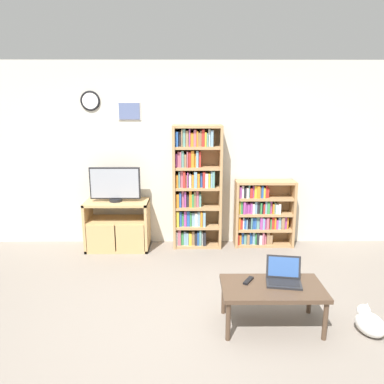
# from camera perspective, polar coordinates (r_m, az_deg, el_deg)

# --- Properties ---
(ground_plane) EXTENTS (18.00, 18.00, 0.00)m
(ground_plane) POSITION_cam_1_polar(r_m,az_deg,el_deg) (3.66, -0.99, -20.31)
(ground_plane) COLOR gray
(wall_back) EXTENTS (6.25, 0.09, 2.60)m
(wall_back) POSITION_cam_1_polar(r_m,az_deg,el_deg) (5.39, -0.87, 5.65)
(wall_back) COLOR beige
(wall_back) RESTS_ON ground_plane
(tv_stand) EXTENTS (0.88, 0.47, 0.70)m
(tv_stand) POSITION_cam_1_polar(r_m,az_deg,el_deg) (5.41, -11.26, -4.97)
(tv_stand) COLOR tan
(tv_stand) RESTS_ON ground_plane
(television) EXTENTS (0.69, 0.18, 0.48)m
(television) POSITION_cam_1_polar(r_m,az_deg,el_deg) (5.26, -11.64, 1.15)
(television) COLOR black
(television) RESTS_ON tv_stand
(bookshelf_tall) EXTENTS (0.68, 0.31, 1.74)m
(bookshelf_tall) POSITION_cam_1_polar(r_m,az_deg,el_deg) (5.29, 0.38, 0.78)
(bookshelf_tall) COLOR tan
(bookshelf_tall) RESTS_ON ground_plane
(bookshelf_short) EXTENTS (0.85, 0.27, 0.96)m
(bookshelf_short) POSITION_cam_1_polar(r_m,az_deg,el_deg) (5.51, 10.46, -3.36)
(bookshelf_short) COLOR tan
(bookshelf_short) RESTS_ON ground_plane
(coffee_table) EXTENTS (0.93, 0.52, 0.40)m
(coffee_table) POSITION_cam_1_polar(r_m,az_deg,el_deg) (3.62, 12.14, -14.48)
(coffee_table) COLOR #4C3828
(coffee_table) RESTS_ON ground_plane
(laptop) EXTENTS (0.35, 0.30, 0.23)m
(laptop) POSITION_cam_1_polar(r_m,az_deg,el_deg) (3.67, 13.78, -12.36)
(laptop) COLOR #232326
(laptop) RESTS_ON coffee_table
(remote_near_laptop) EXTENTS (0.12, 0.16, 0.02)m
(remote_near_laptop) POSITION_cam_1_polar(r_m,az_deg,el_deg) (3.63, 8.58, -13.20)
(remote_near_laptop) COLOR black
(remote_near_laptop) RESTS_ON coffee_table
(cat) EXTENTS (0.41, 0.48, 0.26)m
(cat) POSITION_cam_1_polar(r_m,az_deg,el_deg) (3.89, 25.39, -17.56)
(cat) COLOR white
(cat) RESTS_ON ground_plane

